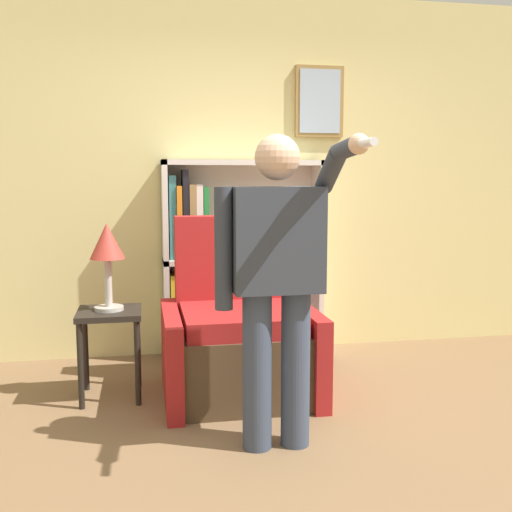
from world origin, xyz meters
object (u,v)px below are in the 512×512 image
armchair (238,338)px  side_table (110,328)px  bookcase (222,261)px  table_lamp (107,248)px  person_standing (277,272)px

armchair → side_table: 0.82m
bookcase → side_table: 1.16m
bookcase → side_table: bookcase is taller
bookcase → table_lamp: (-0.82, -0.77, 0.21)m
bookcase → armchair: bearing=-90.6°
person_standing → table_lamp: person_standing is taller
armchair → table_lamp: (-0.81, 0.05, 0.60)m
bookcase → person_standing: bearing=-88.0°
table_lamp → bookcase: bearing=43.2°
person_standing → table_lamp: size_ratio=2.92×
bookcase → person_standing: (0.06, -1.66, 0.17)m
armchair → table_lamp: bearing=176.5°
armchair → side_table: size_ratio=2.01×
side_table → table_lamp: (0.00, -0.00, 0.51)m
person_standing → table_lamp: 1.25m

